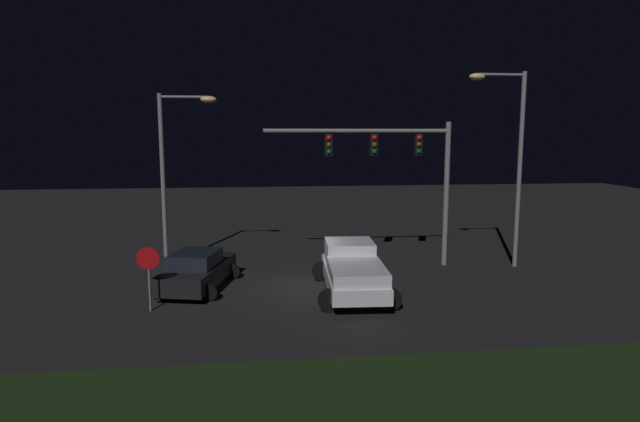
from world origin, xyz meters
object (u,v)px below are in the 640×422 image
at_px(pickup_truck, 352,267).
at_px(traffic_signal_gantry, 394,158).
at_px(car_sedan, 197,270).
at_px(street_lamp_left, 174,158).
at_px(stop_sign, 148,267).
at_px(street_lamp_right, 510,147).

xyz_separation_m(pickup_truck, traffic_signal_gantry, (2.54, 3.85, 3.90)).
distance_m(car_sedan, street_lamp_left, 5.83).
distance_m(street_lamp_left, stop_sign, 7.21).
height_order(car_sedan, street_lamp_right, street_lamp_right).
distance_m(traffic_signal_gantry, street_lamp_left, 9.78).
height_order(traffic_signal_gantry, street_lamp_right, street_lamp_right).
bearing_deg(street_lamp_right, car_sedan, -171.70).
relative_size(traffic_signal_gantry, street_lamp_right, 0.96).
relative_size(pickup_truck, car_sedan, 1.17).
xyz_separation_m(car_sedan, street_lamp_right, (13.46, 1.96, 4.66)).
bearing_deg(stop_sign, traffic_signal_gantry, 27.75).
distance_m(car_sedan, traffic_signal_gantry, 9.74).
relative_size(car_sedan, street_lamp_right, 0.54).
relative_size(traffic_signal_gantry, street_lamp_left, 1.08).
distance_m(street_lamp_right, stop_sign, 15.91).
height_order(street_lamp_left, stop_sign, street_lamp_left).
relative_size(car_sedan, traffic_signal_gantry, 0.57).
distance_m(pickup_truck, car_sedan, 6.01).
height_order(pickup_truck, stop_sign, stop_sign).
distance_m(pickup_truck, traffic_signal_gantry, 6.04).
bearing_deg(stop_sign, pickup_truck, 9.99).
xyz_separation_m(street_lamp_left, street_lamp_right, (14.74, -1.91, 0.51)).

